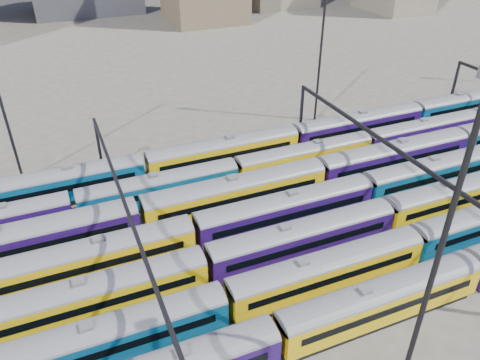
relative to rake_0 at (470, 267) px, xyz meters
name	(u,v)px	position (x,y,z in m)	size (l,w,h in m)	color
ground	(308,221)	(-8.53, 15.00, -2.59)	(500.00, 500.00, 0.00)	#48433D
rake_0	(470,267)	(0.00, 0.00, 0.00)	(120.20, 2.93, 4.93)	black
rake_1	(414,241)	(-2.30, 5.00, 0.01)	(120.51, 2.94, 4.95)	black
rake_2	(386,213)	(-1.85, 10.00, 0.08)	(123.69, 3.02, 5.08)	black
rake_3	(194,230)	(-22.15, 15.00, 0.15)	(126.86, 3.09, 5.21)	black
rake_4	(394,155)	(6.98, 20.00, 0.30)	(111.40, 3.26, 5.50)	black
rake_5	(236,170)	(-13.34, 25.00, -0.06)	(117.54, 2.87, 4.82)	black
rake_6	(144,166)	(-23.81, 30.00, 0.18)	(128.41, 3.13, 5.28)	black
gantry_1	(126,212)	(-28.53, 15.00, 4.20)	(0.35, 40.35, 8.03)	black
gantry_2	(389,153)	(1.47, 15.00, 4.20)	(0.35, 40.35, 8.03)	black
mast_2	(438,258)	(-13.53, -7.00, 11.38)	(1.40, 0.50, 25.60)	black
mast_3	(322,34)	(6.47, 39.00, 11.38)	(1.40, 0.50, 25.60)	black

